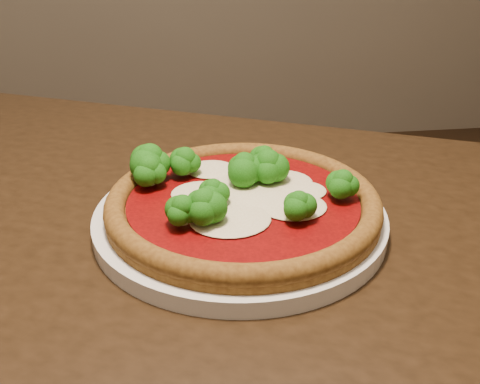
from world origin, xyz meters
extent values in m
cube|color=black|center=(0.17, -0.21, 0.73)|extent=(1.48, 1.30, 0.04)
cylinder|color=black|center=(-0.19, 0.37, 0.35)|extent=(0.06, 0.06, 0.71)
cylinder|color=silver|center=(0.23, -0.14, 0.76)|extent=(0.31, 0.31, 0.02)
cylinder|color=brown|center=(0.23, -0.14, 0.77)|extent=(0.29, 0.29, 0.01)
torus|color=brown|center=(0.23, -0.14, 0.78)|extent=(0.29, 0.29, 0.02)
cylinder|color=#760505|center=(0.23, -0.14, 0.78)|extent=(0.25, 0.25, 0.00)
ellipsoid|color=#F1E7C0|center=(0.21, -0.18, 0.78)|extent=(0.08, 0.07, 0.01)
ellipsoid|color=#F1E7C0|center=(0.19, -0.12, 0.78)|extent=(0.07, 0.06, 0.01)
ellipsoid|color=#F1E7C0|center=(0.23, -0.12, 0.78)|extent=(0.10, 0.09, 0.01)
ellipsoid|color=#F1E7C0|center=(0.30, -0.13, 0.78)|extent=(0.05, 0.05, 0.00)
ellipsoid|color=#F1E7C0|center=(0.20, -0.06, 0.78)|extent=(0.06, 0.05, 0.00)
ellipsoid|color=#F1E7C0|center=(0.28, -0.16, 0.78)|extent=(0.07, 0.06, 0.01)
ellipsoid|color=#F1E7C0|center=(0.28, -0.11, 0.78)|extent=(0.07, 0.06, 0.01)
ellipsoid|color=#228515|center=(0.13, -0.08, 0.81)|extent=(0.05, 0.05, 0.04)
ellipsoid|color=#228515|center=(0.26, -0.08, 0.80)|extent=(0.04, 0.04, 0.04)
ellipsoid|color=#228515|center=(0.13, -0.10, 0.81)|extent=(0.04, 0.04, 0.04)
ellipsoid|color=#228515|center=(0.20, -0.15, 0.80)|extent=(0.03, 0.03, 0.03)
ellipsoid|color=#228515|center=(0.16, -0.19, 0.80)|extent=(0.04, 0.04, 0.03)
ellipsoid|color=#228515|center=(0.28, -0.19, 0.80)|extent=(0.04, 0.04, 0.03)
ellipsoid|color=#228515|center=(0.26, -0.11, 0.81)|extent=(0.05, 0.05, 0.04)
ellipsoid|color=#228515|center=(0.19, -0.19, 0.81)|extent=(0.05, 0.05, 0.04)
ellipsoid|color=#228515|center=(0.33, -0.15, 0.80)|extent=(0.04, 0.04, 0.03)
ellipsoid|color=#228515|center=(0.17, -0.08, 0.80)|extent=(0.04, 0.04, 0.04)
ellipsoid|color=#228515|center=(0.24, -0.11, 0.81)|extent=(0.05, 0.05, 0.04)
camera|label=1|loc=(0.16, -0.64, 1.05)|focal=40.00mm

